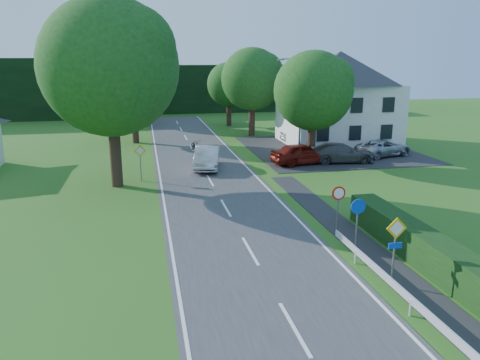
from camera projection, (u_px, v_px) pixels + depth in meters
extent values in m
cube|color=#393A3C|center=(220.00, 198.00, 27.37)|extent=(7.00, 80.00, 0.04)
cube|color=#262528|center=(328.00, 149.00, 42.03)|extent=(14.00, 16.00, 0.04)
cube|color=white|center=(164.00, 201.00, 26.73)|extent=(0.12, 80.00, 0.01)
cube|color=white|center=(273.00, 194.00, 28.00)|extent=(0.12, 80.00, 0.01)
cube|color=black|center=(223.00, 88.00, 71.66)|extent=(30.00, 5.00, 7.00)
cube|color=silver|center=(337.00, 114.00, 44.57)|extent=(10.00, 8.00, 5.60)
pyramid|color=#2A292F|center=(340.00, 68.00, 43.49)|extent=(10.60, 8.40, 3.00)
cylinder|color=slate|center=(300.00, 109.00, 37.45)|extent=(0.16, 0.16, 8.00)
cylinder|color=slate|center=(292.00, 59.00, 36.31)|extent=(1.70, 0.10, 0.10)
cube|color=slate|center=(281.00, 60.00, 36.15)|extent=(0.50, 0.18, 0.12)
cylinder|color=slate|center=(394.00, 255.00, 16.54)|extent=(0.07, 0.07, 2.40)
cube|color=#F2B50C|center=(397.00, 228.00, 16.26)|extent=(0.78, 0.04, 0.78)
cube|color=white|center=(397.00, 228.00, 16.26)|extent=(0.57, 0.05, 0.57)
cube|color=blue|center=(395.00, 246.00, 16.42)|extent=(0.50, 0.04, 0.22)
cylinder|color=slate|center=(356.00, 228.00, 19.41)|extent=(0.07, 0.07, 2.20)
cylinder|color=blue|center=(358.00, 207.00, 19.14)|extent=(0.64, 0.04, 0.64)
cylinder|color=slate|center=(337.00, 213.00, 21.30)|extent=(0.07, 0.07, 2.20)
cylinder|color=red|center=(339.00, 193.00, 21.03)|extent=(0.64, 0.04, 0.64)
cylinder|color=white|center=(339.00, 193.00, 21.01)|extent=(0.48, 0.04, 0.48)
cylinder|color=slate|center=(141.00, 165.00, 30.96)|extent=(0.07, 0.07, 2.20)
cube|color=#F2B50C|center=(140.00, 151.00, 30.69)|extent=(0.78, 0.04, 0.78)
cube|color=white|center=(140.00, 151.00, 30.69)|extent=(0.57, 0.05, 0.57)
imported|color=#BCBCC1|center=(207.00, 157.00, 34.50)|extent=(2.64, 5.18, 1.63)
imported|color=black|center=(195.00, 145.00, 41.11)|extent=(1.10, 1.96, 0.97)
imported|color=#65110B|center=(302.00, 154.00, 35.86)|extent=(5.01, 2.61, 1.63)
imported|color=silver|center=(302.00, 135.00, 45.43)|extent=(4.17, 1.49, 1.37)
imported|color=#47474B|center=(341.00, 153.00, 36.53)|extent=(5.35, 2.57, 1.50)
imported|color=#AAAAB2|center=(384.00, 148.00, 38.95)|extent=(5.35, 3.56, 1.36)
imported|color=#B7190E|center=(331.00, 134.00, 43.86)|extent=(2.52, 2.55, 2.03)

